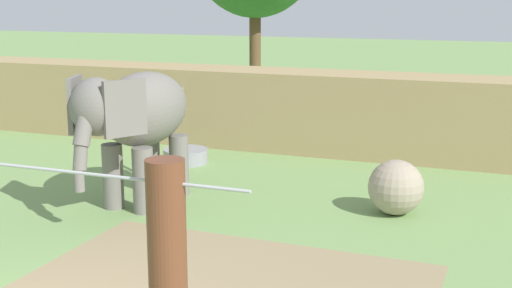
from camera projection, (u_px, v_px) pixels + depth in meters
The scene contains 4 objects.
embankment_wall at pixel (303, 111), 18.30m from camera, with size 36.00×1.80×2.10m, color tan.
elephant at pixel (137, 117), 13.18m from camera, with size 1.54×3.60×2.67m.
enrichment_ball at pixel (396, 187), 12.87m from camera, with size 1.05×1.05×1.05m, color gray.
water_tub at pixel (186, 156), 16.93m from camera, with size 1.10×1.10×0.35m.
Camera 1 is at (5.36, -5.74, 4.06)m, focal length 47.90 mm.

